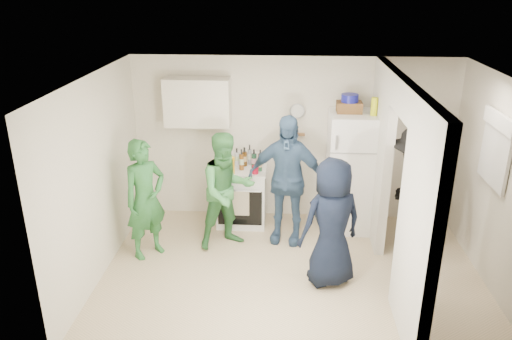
{
  "coord_description": "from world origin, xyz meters",
  "views": [
    {
      "loc": [
        -0.11,
        -5.51,
        3.56
      ],
      "look_at": [
        -0.48,
        0.4,
        1.25
      ],
      "focal_mm": 35.0,
      "sensor_mm": 36.0,
      "label": 1
    }
  ],
  "objects_px": {
    "person_denim": "(286,180)",
    "blue_bowl": "(350,98)",
    "stove": "(242,196)",
    "fridge": "(352,172)",
    "wicker_basket": "(349,107)",
    "person_green_left": "(146,199)",
    "person_nook": "(413,194)",
    "person_green_center": "(227,191)",
    "person_navy": "(332,223)",
    "yellow_cup_stack_top": "(374,107)"
  },
  "relations": [
    {
      "from": "stove",
      "to": "wicker_basket",
      "type": "xyz_separation_m",
      "value": [
        1.53,
        0.02,
        1.4
      ]
    },
    {
      "from": "fridge",
      "to": "yellow_cup_stack_top",
      "type": "xyz_separation_m",
      "value": [
        0.22,
        -0.1,
        1.01
      ]
    },
    {
      "from": "wicker_basket",
      "to": "person_green_center",
      "type": "xyz_separation_m",
      "value": [
        -1.66,
        -0.71,
        -1.02
      ]
    },
    {
      "from": "person_navy",
      "to": "person_green_left",
      "type": "bearing_deg",
      "value": -36.17
    },
    {
      "from": "stove",
      "to": "person_denim",
      "type": "xyz_separation_m",
      "value": [
        0.67,
        -0.49,
        0.48
      ]
    },
    {
      "from": "person_nook",
      "to": "person_navy",
      "type": "bearing_deg",
      "value": -59.24
    },
    {
      "from": "person_green_center",
      "to": "person_navy",
      "type": "height_order",
      "value": "person_green_center"
    },
    {
      "from": "person_denim",
      "to": "blue_bowl",
      "type": "bearing_deg",
      "value": 41.29
    },
    {
      "from": "fridge",
      "to": "wicker_basket",
      "type": "distance_m",
      "value": 0.97
    },
    {
      "from": "stove",
      "to": "person_navy",
      "type": "xyz_separation_m",
      "value": [
        1.22,
        -1.53,
        0.36
      ]
    },
    {
      "from": "person_denim",
      "to": "yellow_cup_stack_top",
      "type": "bearing_deg",
      "value": 27.59
    },
    {
      "from": "person_denim",
      "to": "person_navy",
      "type": "relative_size",
      "value": 1.15
    },
    {
      "from": "fridge",
      "to": "yellow_cup_stack_top",
      "type": "bearing_deg",
      "value": -24.44
    },
    {
      "from": "person_green_left",
      "to": "person_nook",
      "type": "distance_m",
      "value": 3.5
    },
    {
      "from": "fridge",
      "to": "wicker_basket",
      "type": "xyz_separation_m",
      "value": [
        -0.1,
        0.05,
        0.96
      ]
    },
    {
      "from": "person_green_center",
      "to": "person_navy",
      "type": "bearing_deg",
      "value": -60.62
    },
    {
      "from": "stove",
      "to": "person_nook",
      "type": "height_order",
      "value": "person_nook"
    },
    {
      "from": "wicker_basket",
      "to": "person_denim",
      "type": "xyz_separation_m",
      "value": [
        -0.86,
        -0.51,
        -0.92
      ]
    },
    {
      "from": "person_green_center",
      "to": "person_denim",
      "type": "xyz_separation_m",
      "value": [
        0.8,
        0.2,
        0.1
      ]
    },
    {
      "from": "stove",
      "to": "person_denim",
      "type": "relative_size",
      "value": 0.48
    },
    {
      "from": "person_navy",
      "to": "person_nook",
      "type": "bearing_deg",
      "value": -171.69
    },
    {
      "from": "stove",
      "to": "blue_bowl",
      "type": "distance_m",
      "value": 2.16
    },
    {
      "from": "wicker_basket",
      "to": "person_green_center",
      "type": "bearing_deg",
      "value": -156.86
    },
    {
      "from": "person_navy",
      "to": "yellow_cup_stack_top",
      "type": "bearing_deg",
      "value": -138.4
    },
    {
      "from": "wicker_basket",
      "to": "blue_bowl",
      "type": "bearing_deg",
      "value": 0.0
    },
    {
      "from": "fridge",
      "to": "person_green_center",
      "type": "distance_m",
      "value": 1.88
    },
    {
      "from": "blue_bowl",
      "to": "person_nook",
      "type": "relative_size",
      "value": 0.13
    },
    {
      "from": "yellow_cup_stack_top",
      "to": "person_green_center",
      "type": "xyz_separation_m",
      "value": [
        -1.98,
        -0.56,
        -1.07
      ]
    },
    {
      "from": "blue_bowl",
      "to": "person_green_left",
      "type": "xyz_separation_m",
      "value": [
        -2.71,
        -1.03,
        -1.15
      ]
    },
    {
      "from": "fridge",
      "to": "yellow_cup_stack_top",
      "type": "distance_m",
      "value": 1.04
    },
    {
      "from": "yellow_cup_stack_top",
      "to": "person_denim",
      "type": "distance_m",
      "value": 1.57
    },
    {
      "from": "fridge",
      "to": "person_nook",
      "type": "height_order",
      "value": "person_nook"
    },
    {
      "from": "person_green_center",
      "to": "person_nook",
      "type": "height_order",
      "value": "person_nook"
    },
    {
      "from": "yellow_cup_stack_top",
      "to": "person_denim",
      "type": "xyz_separation_m",
      "value": [
        -1.18,
        -0.36,
        -0.97
      ]
    },
    {
      "from": "person_denim",
      "to": "person_nook",
      "type": "relative_size",
      "value": 1.03
    },
    {
      "from": "blue_bowl",
      "to": "person_green_center",
      "type": "distance_m",
      "value": 2.14
    },
    {
      "from": "yellow_cup_stack_top",
      "to": "person_green_left",
      "type": "relative_size",
      "value": 0.15
    },
    {
      "from": "fridge",
      "to": "wicker_basket",
      "type": "bearing_deg",
      "value": 153.43
    },
    {
      "from": "stove",
      "to": "person_denim",
      "type": "bearing_deg",
      "value": -36.47
    },
    {
      "from": "person_nook",
      "to": "blue_bowl",
      "type": "bearing_deg",
      "value": -138.47
    },
    {
      "from": "stove",
      "to": "wicker_basket",
      "type": "distance_m",
      "value": 2.07
    },
    {
      "from": "person_green_left",
      "to": "person_nook",
      "type": "xyz_separation_m",
      "value": [
        3.5,
        0.19,
        0.08
      ]
    },
    {
      "from": "stove",
      "to": "fridge",
      "type": "bearing_deg",
      "value": -1.06
    },
    {
      "from": "blue_bowl",
      "to": "person_nook",
      "type": "xyz_separation_m",
      "value": [
        0.79,
        -0.85,
        -1.07
      ]
    },
    {
      "from": "fridge",
      "to": "person_navy",
      "type": "height_order",
      "value": "fridge"
    },
    {
      "from": "yellow_cup_stack_top",
      "to": "person_green_center",
      "type": "height_order",
      "value": "yellow_cup_stack_top"
    },
    {
      "from": "blue_bowl",
      "to": "person_green_center",
      "type": "height_order",
      "value": "blue_bowl"
    },
    {
      "from": "fridge",
      "to": "person_green_left",
      "type": "height_order",
      "value": "fridge"
    },
    {
      "from": "stove",
      "to": "person_navy",
      "type": "bearing_deg",
      "value": -51.45
    },
    {
      "from": "stove",
      "to": "yellow_cup_stack_top",
      "type": "height_order",
      "value": "yellow_cup_stack_top"
    }
  ]
}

